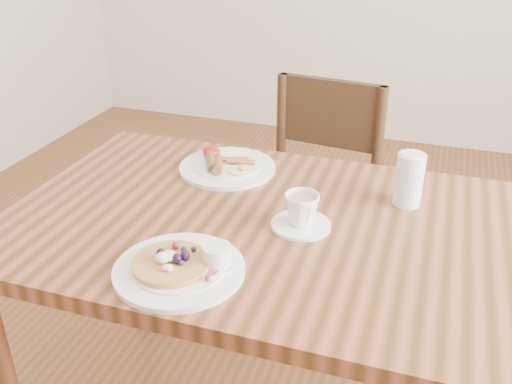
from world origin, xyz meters
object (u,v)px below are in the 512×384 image
at_px(dining_table, 256,253).
at_px(water_glass, 409,180).
at_px(chair_far, 313,197).
at_px(breakfast_plate, 226,166).
at_px(pancake_plate, 181,266).
at_px(teacup_saucer, 301,213).

distance_m(dining_table, water_glass, 0.42).
xyz_separation_m(dining_table, chair_far, (0.00, 0.63, -0.16)).
bearing_deg(breakfast_plate, dining_table, -54.23).
bearing_deg(pancake_plate, dining_table, 73.81).
bearing_deg(breakfast_plate, teacup_saucer, -40.21).
height_order(chair_far, teacup_saucer, chair_far).
height_order(dining_table, water_glass, water_glass).
distance_m(dining_table, chair_far, 0.65).
xyz_separation_m(breakfast_plate, teacup_saucer, (0.28, -0.23, 0.03)).
relative_size(chair_far, pancake_plate, 3.26).
xyz_separation_m(dining_table, breakfast_plate, (-0.17, 0.23, 0.11)).
xyz_separation_m(teacup_saucer, water_glass, (0.22, 0.19, 0.03)).
relative_size(pancake_plate, water_glass, 2.03).
bearing_deg(chair_far, breakfast_plate, 73.38).
height_order(dining_table, chair_far, chair_far).
height_order(pancake_plate, breakfast_plate, pancake_plate).
distance_m(breakfast_plate, teacup_saucer, 0.36).
distance_m(chair_far, water_glass, 0.64).
height_order(breakfast_plate, water_glass, water_glass).
distance_m(dining_table, teacup_saucer, 0.18).
bearing_deg(breakfast_plate, water_glass, -4.97).
bearing_deg(teacup_saucer, pancake_plate, -126.23).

